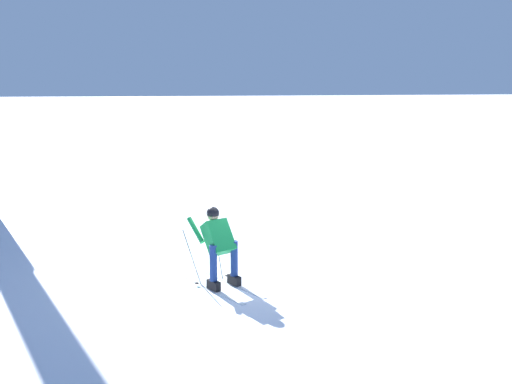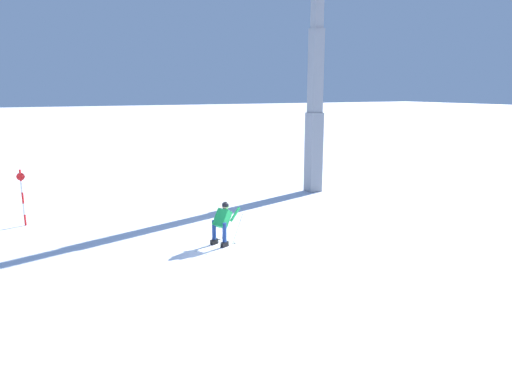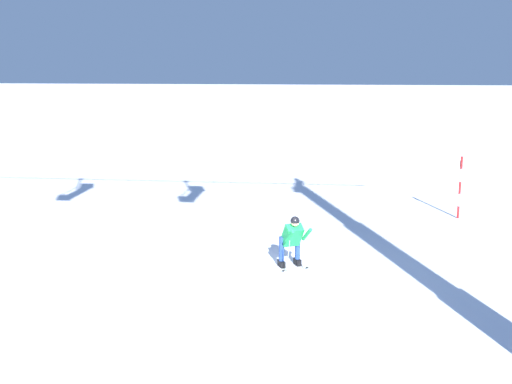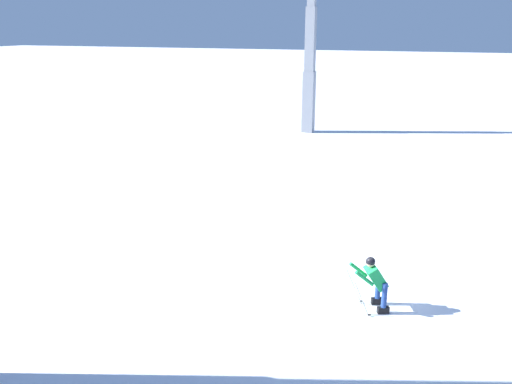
{
  "view_description": "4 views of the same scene",
  "coord_description": "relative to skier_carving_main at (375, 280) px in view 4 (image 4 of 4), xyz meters",
  "views": [
    {
      "loc": [
        -2.03,
        -10.53,
        3.51
      ],
      "look_at": [
        0.31,
        0.63,
        1.35
      ],
      "focal_mm": 41.25,
      "sensor_mm": 36.0,
      "label": 1
    },
    {
      "loc": [
        12.75,
        -6.26,
        4.88
      ],
      "look_at": [
        -1.35,
        0.72,
        1.43
      ],
      "focal_mm": 33.22,
      "sensor_mm": 36.0,
      "label": 2
    },
    {
      "loc": [
        -1.4,
        13.63,
        5.05
      ],
      "look_at": [
        0.04,
        1.04,
        2.33
      ],
      "focal_mm": 42.51,
      "sensor_mm": 36.0,
      "label": 3
    },
    {
      "loc": [
        -12.21,
        -1.97,
        6.54
      ],
      "look_at": [
        0.41,
        2.57,
        2.28
      ],
      "focal_mm": 37.09,
      "sensor_mm": 36.0,
      "label": 4
    }
  ],
  "objects": [
    {
      "name": "lift_tower_far",
      "position": [
        20.88,
        7.0,
        4.2
      ],
      "size": [
        0.69,
        2.47,
        11.88
      ],
      "color": "gray",
      "rests_on": "ground_plane"
    },
    {
      "name": "skier_carving_main",
      "position": [
        0.0,
        0.0,
        0.0
      ],
      "size": [
        1.28,
        1.75,
        1.5
      ],
      "color": "white",
      "rests_on": "ground_plane"
    },
    {
      "name": "ground_plane",
      "position": [
        0.66,
        0.81,
        -0.78
      ],
      "size": [
        260.0,
        260.0,
        0.0
      ],
      "primitive_type": "plane",
      "color": "white"
    }
  ]
}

